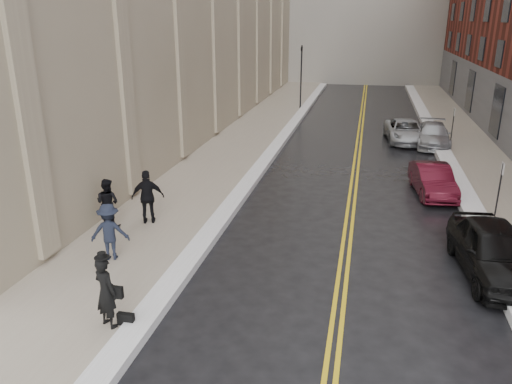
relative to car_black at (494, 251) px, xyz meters
The scene contains 18 objects.
ground 7.57m from the car_black, 154.67° to the right, with size 160.00×160.00×0.00m, color black.
sidewalk_left 17.08m from the car_black, 131.48° to the left, with size 4.00×64.00×0.15m, color gray.
sidewalk_right 12.99m from the car_black, 80.23° to the left, with size 3.00×64.00×0.15m, color gray.
lane_stripe_a 13.55m from the car_black, 109.08° to the left, with size 0.12×64.00×0.01m, color gold.
lane_stripe_b 13.47m from the car_black, 108.11° to the left, with size 0.12×64.00×0.01m, color gold.
snow_ridge_left 15.65m from the car_black, 125.15° to the left, with size 0.70×60.80×0.26m, color white.
snow_ridge_right 12.80m from the car_black, 88.43° to the left, with size 0.85×60.80×0.30m, color white.
traffic_signal 28.47m from the car_black, 109.34° to the left, with size 0.18×0.15×5.20m.
parking_sign_near 4.94m from the car_black, 77.04° to the left, with size 0.06×0.35×2.23m.
parking_sign_far 16.83m from the car_black, 86.25° to the left, with size 0.06×0.35×2.23m.
car_black is the anchor object (origin of this frame).
car_maroon 7.25m from the car_black, 97.66° to the left, with size 1.38×3.96×1.30m, color #430C18.
car_silver_near 16.32m from the car_black, 90.00° to the left, with size 1.87×4.59×1.33m, color #9EA0A5.
car_silver_far 17.17m from the car_black, 95.20° to the left, with size 2.21×4.79×1.33m, color #A6A9AE.
pedestrian_main 10.95m from the car_black, 152.66° to the right, with size 0.67×0.44×1.83m, color black.
pedestrian_a 12.75m from the car_black, behind, with size 0.86×0.67×1.77m, color black.
pedestrian_b 11.53m from the car_black, behind, with size 1.17×0.67×1.81m, color black.
pedestrian_c 11.53m from the car_black, behind, with size 1.16×0.48×1.98m, color black.
Camera 1 is at (2.86, -11.22, 7.25)m, focal length 35.00 mm.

